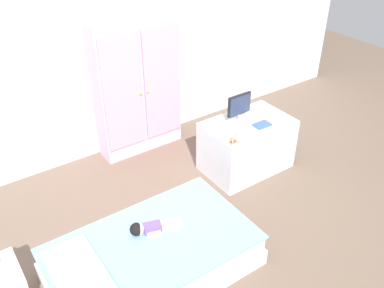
% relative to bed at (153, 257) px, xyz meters
% --- Properties ---
extents(ground_plane, '(10.00, 10.00, 0.02)m').
position_rel_bed_xyz_m(ground_plane, '(0.48, 0.11, -0.15)').
color(ground_plane, brown).
extents(back_wall, '(6.40, 0.05, 2.70)m').
position_rel_bed_xyz_m(back_wall, '(0.48, 1.69, 1.21)').
color(back_wall, silver).
rests_on(back_wall, ground_plane).
extents(bed, '(1.45, 0.86, 0.28)m').
position_rel_bed_xyz_m(bed, '(0.00, 0.00, 0.00)').
color(bed, white).
rests_on(bed, ground_plane).
extents(pillow, '(0.31, 0.62, 0.05)m').
position_rel_bed_xyz_m(pillow, '(-0.53, 0.00, 0.17)').
color(pillow, silver).
rests_on(pillow, bed).
extents(doll, '(0.39, 0.18, 0.10)m').
position_rel_bed_xyz_m(doll, '(0.03, 0.12, 0.18)').
color(doll, '#6B4CB2').
rests_on(doll, bed).
extents(wardrobe, '(0.85, 0.29, 1.38)m').
position_rel_bed_xyz_m(wardrobe, '(0.74, 1.51, 0.56)').
color(wardrobe, '#EFADCC').
rests_on(wardrobe, ground_plane).
extents(tv_stand, '(0.82, 0.53, 0.52)m').
position_rel_bed_xyz_m(tv_stand, '(1.40, 0.59, 0.12)').
color(tv_stand, silver).
rests_on(tv_stand, ground_plane).
extents(tv_monitor, '(0.25, 0.10, 0.26)m').
position_rel_bed_xyz_m(tv_monitor, '(1.35, 0.68, 0.53)').
color(tv_monitor, '#99999E').
rests_on(tv_monitor, tv_stand).
extents(rocking_horse_toy, '(0.09, 0.04, 0.11)m').
position_rel_bed_xyz_m(rocking_horse_toy, '(1.07, 0.40, 0.43)').
color(rocking_horse_toy, '#8E6642').
rests_on(rocking_horse_toy, tv_stand).
extents(book_blue, '(0.16, 0.11, 0.02)m').
position_rel_bed_xyz_m(book_blue, '(1.46, 0.48, 0.39)').
color(book_blue, blue).
rests_on(book_blue, tv_stand).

